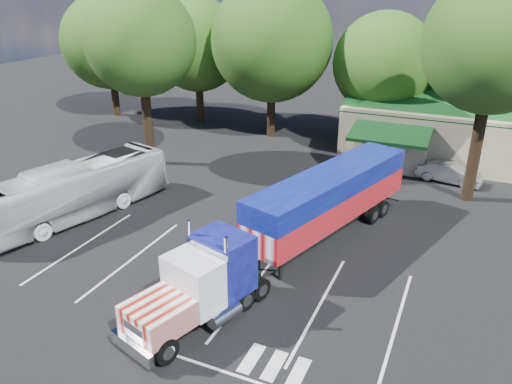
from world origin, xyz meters
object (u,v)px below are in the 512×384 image
at_px(semi_truck, 302,215).
at_px(bicycle, 301,217).
at_px(silver_sedan, 449,172).
at_px(woman, 218,266).
at_px(tour_bus, 77,190).

distance_m(semi_truck, bicycle, 3.86).
distance_m(semi_truck, silver_sedan, 14.62).
height_order(bicycle, silver_sedan, silver_sedan).
height_order(semi_truck, silver_sedan, semi_truck).
xyz_separation_m(semi_truck, silver_sedan, (5.95, 13.27, -1.51)).
bearing_deg(bicycle, silver_sedan, 44.29).
xyz_separation_m(woman, tour_bus, (-10.61, 2.82, 0.77)).
bearing_deg(woman, tour_bus, 89.32).
xyz_separation_m(woman, silver_sedan, (8.59, 17.05, -0.12)).
bearing_deg(tour_bus, woman, -0.11).
distance_m(semi_truck, tour_bus, 13.30).
distance_m(woman, tour_bus, 11.00).
bearing_deg(semi_truck, woman, -107.71).
height_order(woman, tour_bus, tour_bus).
xyz_separation_m(bicycle, silver_sedan, (7.07, 10.05, 0.29)).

